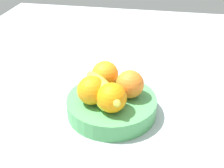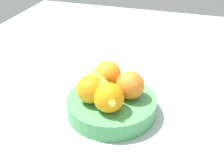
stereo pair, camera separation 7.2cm
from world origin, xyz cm
name	(u,v)px [view 1 (the left image)]	position (x,y,z in cm)	size (l,w,h in cm)	color
ground_plane	(115,117)	(0.00, 0.00, -1.50)	(180.00, 140.00, 3.00)	#ABB5BA
fruit_bowl	(112,104)	(-0.43, -0.97, 2.31)	(23.29, 23.29, 4.61)	#4DA35B
orange_front_left	(130,84)	(-1.79, 3.41, 8.22)	(7.23, 7.23, 7.23)	orange
orange_front_right	(105,74)	(-5.57, -3.83, 8.22)	(7.23, 7.23, 7.23)	orange
orange_center	(92,90)	(2.76, -5.46, 8.22)	(7.23, 7.23, 7.23)	orange
orange_back_left	(112,98)	(5.04, 0.11, 8.22)	(7.23, 7.23, 7.23)	orange
banana_bunch	(101,89)	(1.09, -3.51, 7.71)	(18.42, 13.66, 6.20)	yellow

